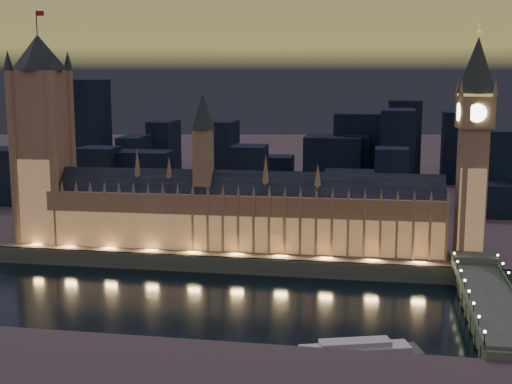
% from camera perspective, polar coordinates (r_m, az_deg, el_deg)
% --- Properties ---
extents(ground_plane, '(2000.00, 2000.00, 0.00)m').
position_cam_1_polar(ground_plane, '(308.46, -2.72, -8.66)').
color(ground_plane, black).
rests_on(ground_plane, ground).
extents(north_bank, '(2000.00, 960.00, 8.00)m').
position_cam_1_polar(north_bank, '(813.41, 5.35, 3.10)').
color(north_bank, '#533532').
rests_on(north_bank, ground).
extents(embankment_wall, '(2000.00, 2.50, 8.00)m').
position_cam_1_polar(embankment_wall, '(345.65, -1.23, -5.93)').
color(embankment_wall, '#40543F').
rests_on(embankment_wall, ground).
extents(palace_of_westminster, '(202.00, 25.24, 78.00)m').
position_cam_1_polar(palace_of_westminster, '(361.03, -1.26, -1.60)').
color(palace_of_westminster, '#947052').
rests_on(palace_of_westminster, north_bank).
extents(victoria_tower, '(31.68, 31.68, 119.24)m').
position_cam_1_polar(victoria_tower, '(390.11, -16.76, 4.89)').
color(victoria_tower, '#947052').
rests_on(victoria_tower, north_bank).
extents(elizabeth_tower, '(18.00, 18.00, 111.08)m').
position_cam_1_polar(elizabeth_tower, '(351.06, 17.06, 4.84)').
color(elizabeth_tower, '#947052').
rests_on(elizabeth_tower, north_bank).
extents(westminster_bridge, '(19.94, 113.00, 15.90)m').
position_cam_1_polar(westminster_bridge, '(299.61, 18.12, -8.51)').
color(westminster_bridge, '#40543F').
rests_on(westminster_bridge, ground).
extents(river_boat, '(47.98, 24.90, 4.50)m').
position_cam_1_polar(river_boat, '(256.32, 7.92, -12.29)').
color(river_boat, '#40543F').
rests_on(river_boat, ground).
extents(city_backdrop, '(479.55, 215.63, 81.28)m').
position_cam_1_polar(city_backdrop, '(538.19, 6.97, 2.63)').
color(city_backdrop, black).
rests_on(city_backdrop, north_bank).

